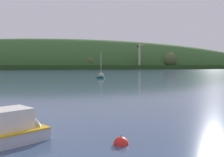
# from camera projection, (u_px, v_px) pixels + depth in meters

# --- Properties ---
(far_shoreline_hill) EXTENTS (552.53, 77.05, 59.04)m
(far_shoreline_hill) POSITION_uv_depth(u_px,v_px,m) (73.00, 69.00, 247.19)
(far_shoreline_hill) COLOR #27431B
(far_shoreline_hill) RESTS_ON ground
(dockside_crane) EXTENTS (4.78, 14.07, 23.07)m
(dockside_crane) POSITION_uv_depth(u_px,v_px,m) (140.00, 57.00, 230.88)
(dockside_crane) COLOR #4C4C51
(dockside_crane) RESTS_ON ground
(sailboat_near_mooring) EXTENTS (3.25, 6.20, 8.80)m
(sailboat_near_mooring) POSITION_uv_depth(u_px,v_px,m) (101.00, 77.00, 78.13)
(sailboat_near_mooring) COLOR #0F564C
(sailboat_near_mooring) RESTS_ON ground
(mooring_buoy_far_upstream) EXTENTS (0.80, 0.80, 0.88)m
(mooring_buoy_far_upstream) POSITION_uv_depth(u_px,v_px,m) (121.00, 144.00, 12.90)
(mooring_buoy_far_upstream) COLOR red
(mooring_buoy_far_upstream) RESTS_ON ground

